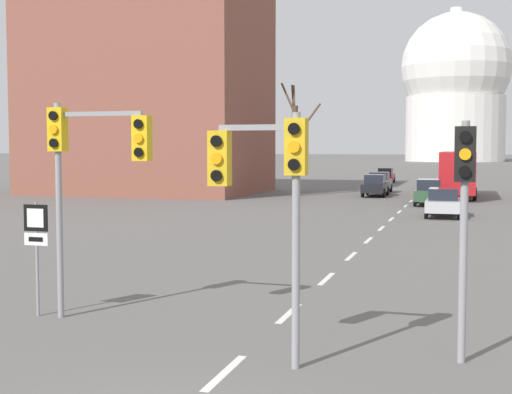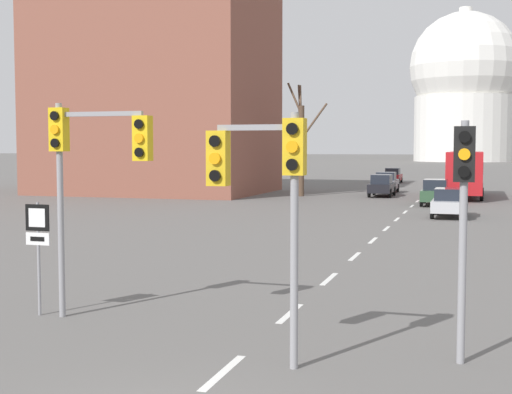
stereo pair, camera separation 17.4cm
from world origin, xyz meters
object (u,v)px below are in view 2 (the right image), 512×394
Objects in this scene: traffic_signal_centre_tall at (266,176)px; sedan_near_right at (386,182)px; sedan_mid_centre at (436,192)px; traffic_signal_near_left at (88,155)px; route_sign_post at (38,238)px; sedan_far_left at (450,202)px; city_bus at (465,171)px; traffic_signal_near_right at (464,194)px; sedan_near_left at (393,176)px; sedan_far_right at (382,185)px.

traffic_signal_centre_tall is 1.14× the size of sedan_near_right.
traffic_signal_centre_tall is at bearing -91.30° from sedan_mid_centre.
traffic_signal_near_left is 5.15m from traffic_signal_centre_tall.
route_sign_post is (-1.29, -0.04, -1.87)m from traffic_signal_near_left.
traffic_signal_near_left is at bearing 1.63° from route_sign_post.
traffic_signal_centre_tall reaches higher than sedan_near_right.
sedan_far_left is 16.30m from city_bus.
traffic_signal_near_right is 0.94× the size of sedan_mid_centre.
traffic_signal_near_right reaches higher than sedan_far_left.
traffic_signal_near_right is 43.57m from city_bus.
traffic_signal_centre_tall is 44.81m from city_bus.
city_bus is (7.24, 42.61, -1.58)m from traffic_signal_near_left.
sedan_mid_centre is at bearing 88.70° from traffic_signal_centre_tall.
sedan_near_right is at bearing 106.19° from sedan_far_left.
traffic_signal_centre_tall is at bearing -160.07° from traffic_signal_near_right.
traffic_signal_near_right is at bearing -6.78° from traffic_signal_near_left.
sedan_near_left is (-0.56, 63.59, -2.83)m from traffic_signal_near_left.
city_bus is (-0.67, 43.55, -0.94)m from traffic_signal_near_right.
sedan_near_left is 1.05× the size of sedan_near_right.
city_bus is (8.54, 42.65, 0.29)m from route_sign_post.
traffic_signal_centre_tall is 1.08× the size of sedan_near_left.
city_bus reaches higher than sedan_far_right.
route_sign_post is 0.63× the size of sedan_near_left.
sedan_far_left is (1.19, -8.08, -0.05)m from sedan_mid_centre.
traffic_signal_near_left reaches higher than route_sign_post.
traffic_signal_near_left is 1.09× the size of sedan_far_right.
traffic_signal_centre_tall is 1.00× the size of sedan_far_right.
traffic_signal_near_left is 42.00m from sedan_far_right.
traffic_signal_near_right reaches higher than route_sign_post.
sedan_near_right is (-7.12, 47.67, -2.11)m from traffic_signal_near_right.
route_sign_post is 0.59× the size of sedan_far_right.
traffic_signal_centre_tall is at bearing -93.27° from city_bus.
sedan_far_left is (6.71, 26.37, -2.81)m from traffic_signal_near_left.
route_sign_post is 63.64m from sedan_near_left.
traffic_signal_near_right is at bearing -86.12° from sedan_mid_centre.
route_sign_post is 35.16m from sedan_mid_centre.
traffic_signal_near_left is 1.24× the size of sedan_near_right.
traffic_signal_near_right is 35.53m from sedan_mid_centre.
traffic_signal_near_left is at bearing -99.10° from sedan_mid_centre.
sedan_near_left is at bearing 94.22° from sedan_far_right.
traffic_signal_near_right is 43.44m from sedan_far_right.
sedan_near_left is at bearing 110.40° from city_bus.
route_sign_post reaches higher than sedan_near_right.
traffic_signal_near_right is at bearing 19.93° from traffic_signal_centre_tall.
sedan_far_right is (-5.67, 15.53, 0.05)m from sedan_far_left.
traffic_signal_near_left is at bearing -91.43° from sedan_far_right.
sedan_near_right is 21.20m from sedan_far_left.
traffic_signal_centre_tall is at bearing -19.13° from route_sign_post.
sedan_near_left is 0.93× the size of sedan_far_right.
route_sign_post is 27.61m from sedan_far_left.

